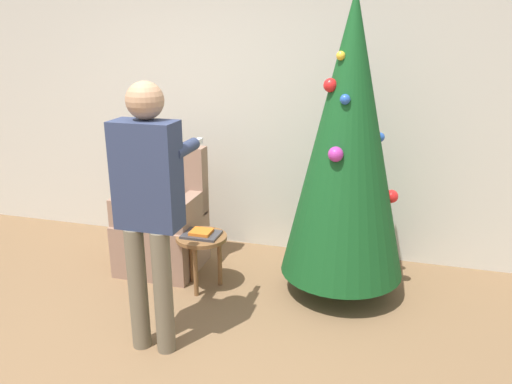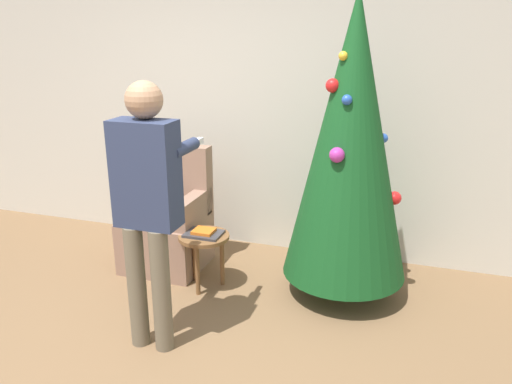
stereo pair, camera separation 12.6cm
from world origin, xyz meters
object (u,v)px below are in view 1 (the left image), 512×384
Objects in this scene: christmas_tree at (348,139)px; armchair at (163,226)px; person_standing at (148,197)px; side_stool at (202,244)px.

christmas_tree reaches higher than armchair.
person_standing reaches higher than armchair.
person_standing is 1.01m from side_stool.
person_standing is (0.46, -1.07, 0.65)m from armchair.
side_stool is at bearing 89.37° from person_standing.
person_standing reaches higher than side_stool.
side_stool is at bearing -31.24° from armchair.
armchair is (-1.54, 0.04, -0.86)m from christmas_tree.
christmas_tree is 1.50m from person_standing.
armchair reaches higher than side_stool.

